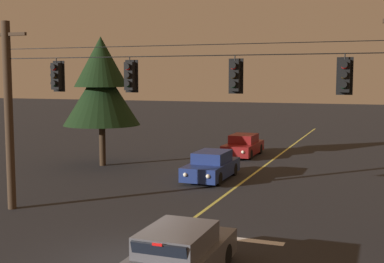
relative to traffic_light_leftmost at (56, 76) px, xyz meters
name	(u,v)px	position (x,y,z in m)	size (l,w,h in m)	color
lane_centre_stripe	(231,191)	(4.87, 6.02, -5.11)	(0.14, 60.00, 0.01)	#D1C64C
stop_bar_paint	(231,238)	(6.77, -0.58, -5.11)	(3.40, 0.36, 0.01)	silver
signal_span_assembly	(182,118)	(4.87, 0.02, -1.38)	(15.94, 0.32, 7.16)	#38281C
traffic_light_leftmost	(56,76)	(0.00, 0.00, 0.00)	(0.48, 0.41, 1.22)	black
traffic_light_left_inner	(130,76)	(2.97, 0.00, 0.00)	(0.48, 0.41, 1.22)	black
traffic_light_centre	(235,76)	(6.69, 0.00, 0.00)	(0.48, 0.41, 1.22)	black
traffic_light_right_inner	(344,76)	(10.04, 0.00, 0.00)	(0.48, 0.41, 1.22)	black
car_waiting_near_lane	(178,257)	(6.52, -4.38, -4.46)	(1.80, 4.33, 1.39)	#4C4C51
car_oncoming_lead	(211,166)	(3.20, 8.29, -4.46)	(1.80, 4.42, 1.39)	navy
car_oncoming_trailing	(243,146)	(2.72, 16.30, -4.46)	(1.80, 4.42, 1.39)	maroon
tree_verge_near	(101,85)	(-3.93, 9.86, -0.50)	(4.37, 4.37, 7.37)	#332316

